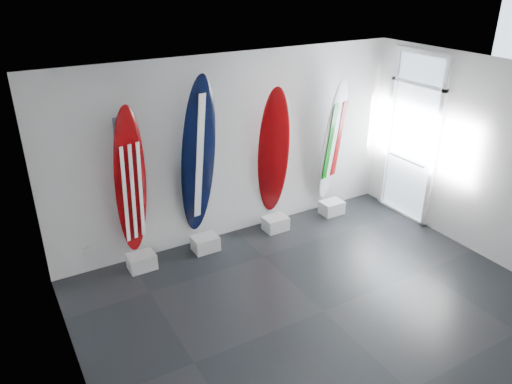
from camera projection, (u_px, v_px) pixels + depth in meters
floor at (323, 311)px, 6.49m from camera, size 6.00×6.00×0.00m
ceiling at (340, 85)px, 5.22m from camera, size 6.00×6.00×0.00m
wall_back at (233, 148)px, 7.81m from camera, size 6.00×0.00×6.00m
wall_left at (70, 285)px, 4.49m from camera, size 0.00×5.00×5.00m
wall_right at (493, 164)px, 7.22m from camera, size 0.00×5.00×5.00m
display_block_usa at (142, 261)px, 7.35m from camera, size 0.40×0.30×0.24m
surfboard_usa at (131, 183)px, 6.90m from camera, size 0.56×0.36×2.28m
display_block_navy at (205, 243)px, 7.83m from camera, size 0.40×0.30×0.24m
surfboard_navy at (198, 159)px, 7.31m from camera, size 0.66×0.57×2.60m
display_block_swiss at (276, 223)px, 8.43m from camera, size 0.40×0.30×0.24m
surfboard_swiss at (274, 153)px, 7.98m from camera, size 0.64×0.60×2.28m
display_block_italy at (332, 207)px, 8.98m from camera, size 0.40×0.30×0.24m
surfboard_italy at (333, 141)px, 8.53m from camera, size 0.59×0.48×2.28m
wall_outlet at (87, 252)px, 7.17m from camera, size 0.09×0.02×0.13m
glass_door at (412, 139)px, 8.45m from camera, size 0.12×1.16×2.85m
balcony at (455, 174)px, 9.44m from camera, size 2.80×2.20×1.20m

